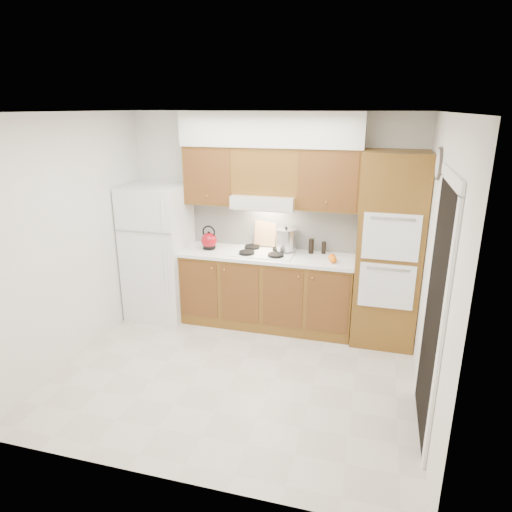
{
  "coord_description": "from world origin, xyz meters",
  "views": [
    {
      "loc": [
        1.28,
        -3.94,
        2.64
      ],
      "look_at": [
        0.09,
        0.45,
        1.15
      ],
      "focal_mm": 32.0,
      "sensor_mm": 36.0,
      "label": 1
    }
  ],
  "objects": [
    {
      "name": "orange_near",
      "position": [
        0.84,
        1.05,
        0.98
      ],
      "size": [
        0.09,
        0.09,
        0.08
      ],
      "primitive_type": "sphere",
      "rotation": [
        0.0,
        0.0,
        -0.17
      ],
      "color": "orange",
      "rests_on": "countertop"
    },
    {
      "name": "orange_far",
      "position": [
        0.81,
        1.13,
        0.98
      ],
      "size": [
        0.11,
        0.11,
        0.08
      ],
      "primitive_type": "sphere",
      "rotation": [
        0.0,
        0.0,
        -0.3
      ],
      "color": "#FF590D",
      "rests_on": "countertop"
    },
    {
      "name": "upper_cab_right",
      "position": [
        0.72,
        1.33,
        1.85
      ],
      "size": [
        0.73,
        0.33,
        0.7
      ],
      "primitive_type": "cube",
      "color": "brown",
      "rests_on": "wall_back"
    },
    {
      "name": "wall_clock",
      "position": [
        1.79,
        0.55,
        2.15
      ],
      "size": [
        0.02,
        0.3,
        0.3
      ],
      "primitive_type": "cylinder",
      "rotation": [
        0.0,
        1.57,
        0.0
      ],
      "color": "#3F3833",
      "rests_on": "wall_right"
    },
    {
      "name": "wall_back",
      "position": [
        0.0,
        1.5,
        1.3
      ],
      "size": [
        3.6,
        0.02,
        2.6
      ],
      "primitive_type": "cube",
      "color": "white",
      "rests_on": "floor"
    },
    {
      "name": "cutting_board",
      "position": [
        -0.07,
        1.45,
        1.14
      ],
      "size": [
        0.27,
        0.1,
        0.36
      ],
      "primitive_type": "cube",
      "rotation": [
        -0.21,
        0.0,
        0.03
      ],
      "color": "tan",
      "rests_on": "countertop"
    },
    {
      "name": "soffit",
      "position": [
        0.03,
        1.32,
        2.4
      ],
      "size": [
        2.13,
        0.36,
        0.4
      ],
      "primitive_type": "cube",
      "color": "silver",
      "rests_on": "wall_back"
    },
    {
      "name": "backsplash",
      "position": [
        0.02,
        1.49,
        1.22
      ],
      "size": [
        2.11,
        0.03,
        0.56
      ],
      "primitive_type": "cube",
      "color": "white",
      "rests_on": "countertop"
    },
    {
      "name": "condiment_a",
      "position": [
        0.53,
        1.35,
        1.03
      ],
      "size": [
        0.06,
        0.06,
        0.18
      ],
      "primitive_type": "cylinder",
      "rotation": [
        0.0,
        0.0,
        0.23
      ],
      "color": "black",
      "rests_on": "countertop"
    },
    {
      "name": "kettle",
      "position": [
        -0.73,
        1.19,
        1.05
      ],
      "size": [
        0.22,
        0.22,
        0.2
      ],
      "primitive_type": "sphere",
      "rotation": [
        0.0,
        0.0,
        -0.09
      ],
      "color": "maroon",
      "rests_on": "countertop"
    },
    {
      "name": "stock_pot",
      "position": [
        0.23,
        1.32,
        1.1
      ],
      "size": [
        0.28,
        0.28,
        0.25
      ],
      "primitive_type": "cylinder",
      "rotation": [
        0.0,
        0.0,
        -0.17
      ],
      "color": "silver",
      "rests_on": "cooktop"
    },
    {
      "name": "condiment_c",
      "position": [
        0.69,
        1.38,
        1.01
      ],
      "size": [
        0.06,
        0.06,
        0.15
      ],
      "primitive_type": "cylinder",
      "rotation": [
        0.0,
        0.0,
        -0.06
      ],
      "color": "black",
      "rests_on": "countertop"
    },
    {
      "name": "ceiling",
      "position": [
        0.0,
        0.0,
        2.6
      ],
      "size": [
        3.6,
        3.6,
        0.0
      ],
      "primitive_type": "plane",
      "color": "white",
      "rests_on": "wall_back"
    },
    {
      "name": "fridge",
      "position": [
        -1.41,
        1.14,
        0.86
      ],
      "size": [
        0.75,
        0.72,
        1.72
      ],
      "primitive_type": "cube",
      "color": "white",
      "rests_on": "floor"
    },
    {
      "name": "wall_right",
      "position": [
        1.8,
        0.0,
        1.3
      ],
      "size": [
        0.02,
        3.0,
        2.6
      ],
      "primitive_type": "cube",
      "color": "white",
      "rests_on": "floor"
    },
    {
      "name": "floor",
      "position": [
        0.0,
        0.0,
        0.0
      ],
      "size": [
        3.6,
        3.6,
        0.0
      ],
      "primitive_type": "plane",
      "color": "beige",
      "rests_on": "ground"
    },
    {
      "name": "upper_cab_over_hood",
      "position": [
        -0.02,
        1.33,
        1.92
      ],
      "size": [
        0.75,
        0.33,
        0.55
      ],
      "primitive_type": "cube",
      "color": "brown",
      "rests_on": "range_hood"
    },
    {
      "name": "condiment_b",
      "position": [
        0.54,
        1.35,
        1.03
      ],
      "size": [
        0.06,
        0.06,
        0.18
      ],
      "primitive_type": "cylinder",
      "rotation": [
        0.0,
        0.0,
        0.11
      ],
      "color": "black",
      "rests_on": "countertop"
    },
    {
      "name": "range_hood",
      "position": [
        -0.02,
        1.27,
        1.57
      ],
      "size": [
        0.75,
        0.45,
        0.15
      ],
      "primitive_type": "cube",
      "color": "silver",
      "rests_on": "wall_back"
    },
    {
      "name": "wall_left",
      "position": [
        -1.8,
        0.0,
        1.3
      ],
      "size": [
        0.02,
        3.0,
        2.6
      ],
      "primitive_type": "cube",
      "color": "white",
      "rests_on": "floor"
    },
    {
      "name": "countertop",
      "position": [
        0.03,
        1.19,
        0.92
      ],
      "size": [
        2.13,
        0.62,
        0.04
      ],
      "primitive_type": "cube",
      "color": "white",
      "rests_on": "base_cabinets"
    },
    {
      "name": "base_cabinets",
      "position": [
        0.02,
        1.2,
        0.45
      ],
      "size": [
        2.11,
        0.6,
        0.9
      ],
      "primitive_type": "cube",
      "color": "brown",
      "rests_on": "floor"
    },
    {
      "name": "oven_cabinet",
      "position": [
        1.44,
        1.18,
        1.1
      ],
      "size": [
        0.7,
        0.65,
        2.2
      ],
      "primitive_type": "cube",
      "color": "brown",
      "rests_on": "floor"
    },
    {
      "name": "doorway",
      "position": [
        1.79,
        -0.35,
        1.05
      ],
      "size": [
        0.02,
        0.9,
        2.1
      ],
      "primitive_type": "cube",
      "color": "black",
      "rests_on": "floor"
    },
    {
      "name": "cooktop",
      "position": [
        -0.02,
        1.21,
        0.95
      ],
      "size": [
        0.74,
        0.5,
        0.01
      ],
      "primitive_type": "cube",
      "color": "white",
      "rests_on": "countertop"
    },
    {
      "name": "upper_cab_left",
      "position": [
        -0.71,
        1.33,
        1.85
      ],
      "size": [
        0.63,
        0.33,
        0.7
      ],
      "primitive_type": "cube",
      "color": "brown",
      "rests_on": "wall_back"
    }
  ]
}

